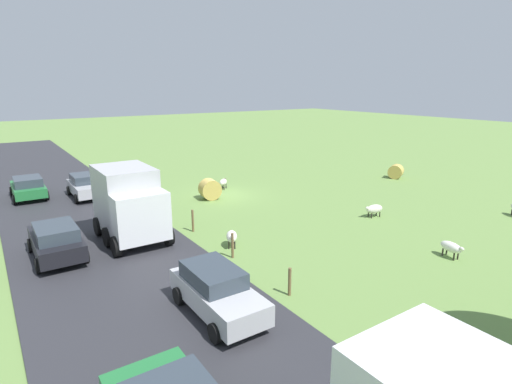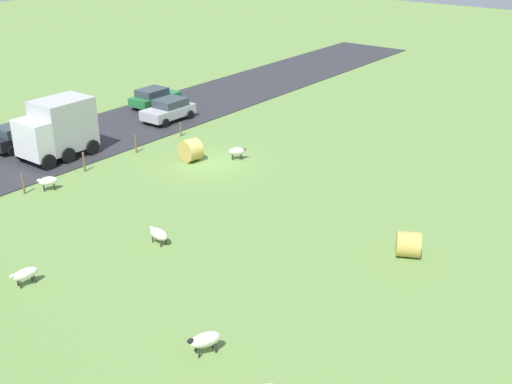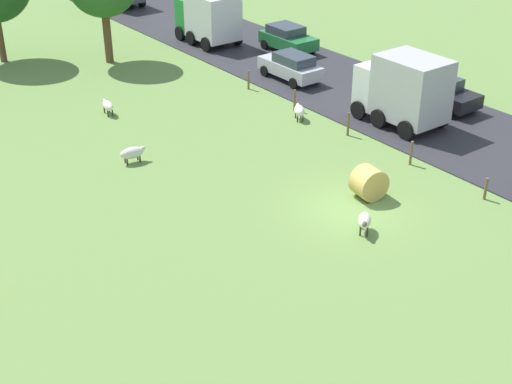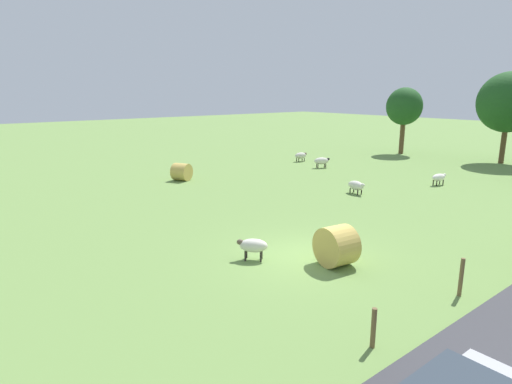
# 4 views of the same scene
# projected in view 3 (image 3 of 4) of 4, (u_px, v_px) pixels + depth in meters

# --- Properties ---
(ground_plane) EXTENTS (160.00, 160.00, 0.00)m
(ground_plane) POSITION_uv_depth(u_px,v_px,m) (350.00, 209.00, 30.20)
(ground_plane) COLOR #6B8E47
(road_strip) EXTENTS (8.00, 80.00, 0.06)m
(road_strip) POSITION_uv_depth(u_px,v_px,m) (498.00, 148.00, 35.40)
(road_strip) COLOR #2D2D33
(road_strip) RESTS_ON ground_plane
(sheep_1) EXTENTS (1.28, 0.68, 0.76)m
(sheep_1) POSITION_uv_depth(u_px,v_px,m) (132.00, 153.00, 33.83)
(sheep_1) COLOR silver
(sheep_1) RESTS_ON ground_plane
(sheep_2) EXTENTS (0.64, 1.26, 0.75)m
(sheep_2) POSITION_uv_depth(u_px,v_px,m) (108.00, 106.00, 38.98)
(sheep_2) COLOR white
(sheep_2) RESTS_ON ground_plane
(sheep_3) EXTENTS (1.06, 1.05, 0.78)m
(sheep_3) POSITION_uv_depth(u_px,v_px,m) (365.00, 221.00, 28.32)
(sheep_3) COLOR silver
(sheep_3) RESTS_ON ground_plane
(sheep_4) EXTENTS (0.95, 1.15, 0.79)m
(sheep_4) POSITION_uv_depth(u_px,v_px,m) (299.00, 110.00, 38.32)
(sheep_4) COLOR white
(sheep_4) RESTS_ON ground_plane
(hay_bale_1) EXTENTS (1.52, 1.18, 1.40)m
(hay_bale_1) POSITION_uv_depth(u_px,v_px,m) (369.00, 183.00, 30.75)
(hay_bale_1) COLOR tan
(hay_bale_1) RESTS_ON ground_plane
(fence_post_0) EXTENTS (0.12, 0.12, 1.00)m
(fence_post_0) POSITION_uv_depth(u_px,v_px,m) (486.00, 189.00, 30.70)
(fence_post_0) COLOR brown
(fence_post_0) RESTS_ON ground_plane
(fence_post_1) EXTENTS (0.12, 0.12, 1.17)m
(fence_post_1) POSITION_uv_depth(u_px,v_px,m) (411.00, 153.00, 33.59)
(fence_post_1) COLOR brown
(fence_post_1) RESTS_ON ground_plane
(fence_post_2) EXTENTS (0.12, 0.12, 1.22)m
(fence_post_2) POSITION_uv_depth(u_px,v_px,m) (348.00, 124.00, 36.50)
(fence_post_2) COLOR brown
(fence_post_2) RESTS_ON ground_plane
(fence_post_3) EXTENTS (0.12, 0.12, 1.19)m
(fence_post_3) POSITION_uv_depth(u_px,v_px,m) (295.00, 100.00, 39.44)
(fence_post_3) COLOR brown
(fence_post_3) RESTS_ON ground_plane
(fence_post_4) EXTENTS (0.12, 0.12, 1.11)m
(fence_post_4) POSITION_uv_depth(u_px,v_px,m) (248.00, 80.00, 42.38)
(fence_post_4) COLOR brown
(fence_post_4) RESTS_ON ground_plane
(truck_1) EXTENTS (2.81, 4.54, 3.41)m
(truck_1) POSITION_uv_depth(u_px,v_px,m) (209.00, 17.00, 49.65)
(truck_1) COLOR #197F33
(truck_1) RESTS_ON road_strip
(truck_2) EXTENTS (2.82, 4.61, 3.65)m
(truck_2) POSITION_uv_depth(u_px,v_px,m) (404.00, 89.00, 37.07)
(truck_2) COLOR white
(truck_2) RESTS_ON road_strip
(car_1) EXTENTS (1.93, 4.21, 1.62)m
(car_1) POSITION_uv_depth(u_px,v_px,m) (291.00, 66.00, 43.50)
(car_1) COLOR #B7B7BC
(car_1) RESTS_ON road_strip
(car_3) EXTENTS (2.10, 4.22, 1.60)m
(car_3) POSITION_uv_depth(u_px,v_px,m) (440.00, 91.00, 39.78)
(car_3) COLOR black
(car_3) RESTS_ON road_strip
(car_5) EXTENTS (2.20, 3.98, 1.66)m
(car_5) POSITION_uv_depth(u_px,v_px,m) (288.00, 38.00, 48.51)
(car_5) COLOR #237238
(car_5) RESTS_ON road_strip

